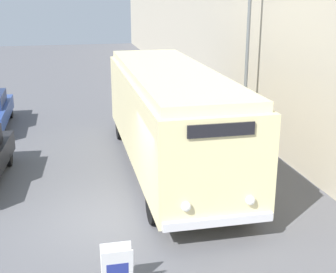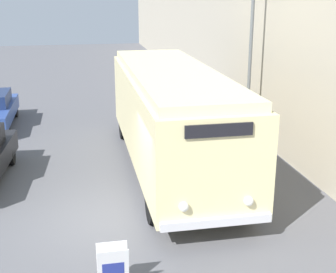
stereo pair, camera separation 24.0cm
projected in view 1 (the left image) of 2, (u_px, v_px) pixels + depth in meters
name	position (u px, v px, depth m)	size (l,w,h in m)	color
ground_plane	(113.00, 222.00, 11.67)	(80.00, 80.00, 0.00)	#56565B
building_wall_right	(225.00, 35.00, 21.19)	(0.30, 60.00, 7.10)	#B2A893
vintage_bus	(170.00, 113.00, 14.63)	(2.69, 9.97, 3.23)	black
sign_board	(117.00, 270.00, 8.89)	(0.59, 0.36, 0.95)	gray
streetlamp	(249.00, 19.00, 16.20)	(0.36, 0.36, 7.16)	#595E60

